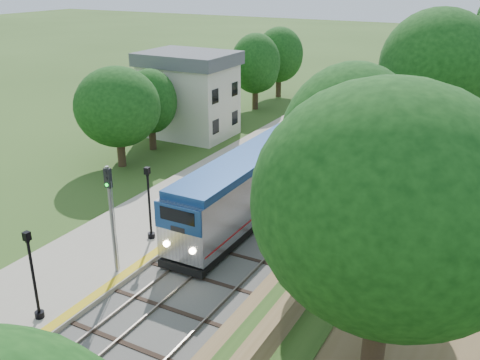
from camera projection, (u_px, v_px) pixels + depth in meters
The scene contains 11 objects.
trackbed at pixel (419, 93), 70.07m from camera, with size 9.50×170.00×0.28m.
platform at pixel (185, 200), 37.20m from camera, with size 6.40×68.00×0.38m, color #A39784.
yellow_stripe at pixel (221, 205), 35.87m from camera, with size 0.55×68.00×0.01m, color gold.
station_building at pixel (189, 94), 51.13m from camera, with size 8.60×6.60×8.00m.
signal_gantry at pixel (419, 62), 64.02m from camera, with size 8.40×0.38×6.20m.
trees_behind_platform at pixel (153, 114), 42.07m from camera, with size 7.82×53.32×7.21m.
train at pixel (412, 70), 73.95m from camera, with size 2.88×115.73×4.24m.
lamppost_mid at pixel (34, 281), 23.62m from camera, with size 0.43×0.43×4.34m.
lamppost_far at pixel (150, 207), 30.84m from camera, with size 0.44×0.44×4.42m.
signal_platform at pixel (111, 209), 26.74m from camera, with size 0.34×0.27×5.86m.
signal_farside at pixel (379, 151), 36.68m from camera, with size 0.31×0.24×5.61m.
Camera 1 is at (14.38, -12.18, 15.12)m, focal length 40.00 mm.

